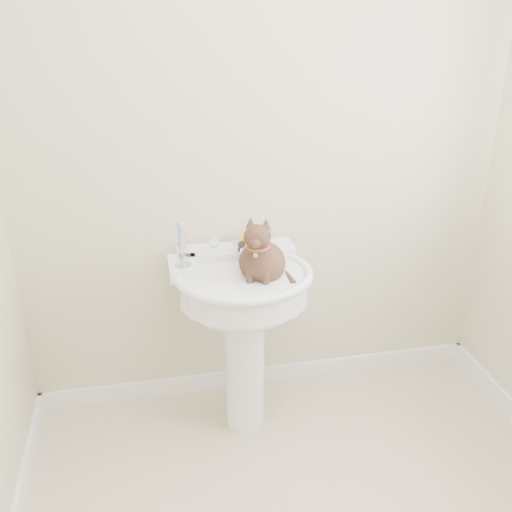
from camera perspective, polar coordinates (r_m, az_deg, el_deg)
wall_back at (r=2.49m, az=0.82°, el=11.38°), size 2.20×0.00×2.50m
baseboard_back at (r=2.99m, az=0.72°, el=-11.79°), size 2.20×0.02×0.09m
pedestal_sink at (r=2.41m, az=-1.27°, el=-4.64°), size 0.59×0.58×0.81m
faucet at (r=2.45m, az=-1.88°, el=1.39°), size 0.28×0.12×0.14m
soap_bar at (r=2.55m, az=-0.56°, el=1.71°), size 0.10×0.08×0.03m
toothbrush_cup at (r=2.32m, az=-7.32°, el=0.09°), size 0.07×0.07×0.18m
cat at (r=2.30m, az=0.62°, el=-0.26°), size 0.21×0.26×0.38m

